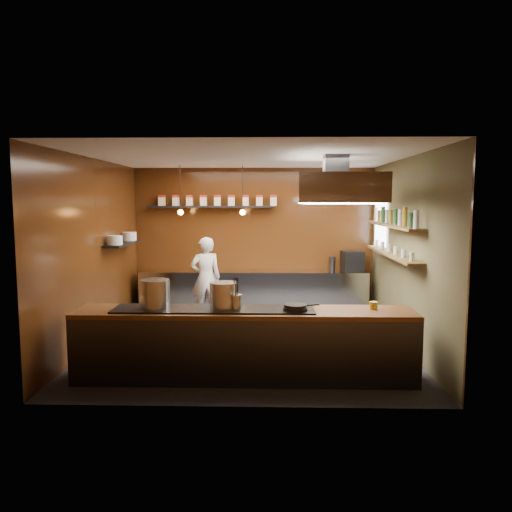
{
  "coord_description": "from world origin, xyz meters",
  "views": [
    {
      "loc": [
        0.32,
        -7.92,
        2.33
      ],
      "look_at": [
        0.09,
        0.4,
        1.4
      ],
      "focal_mm": 35.0,
      "sensor_mm": 36.0,
      "label": 1
    }
  ],
  "objects_px": {
    "extractor_hood": "(335,189)",
    "stockpot_small": "(224,295)",
    "espresso_machine": "(352,261)",
    "stockpot_large": "(155,294)",
    "chef": "(206,278)"
  },
  "relations": [
    {
      "from": "extractor_hood",
      "to": "stockpot_small",
      "type": "relative_size",
      "value": 5.54
    },
    {
      "from": "espresso_machine",
      "to": "stockpot_large",
      "type": "bearing_deg",
      "value": -138.45
    },
    {
      "from": "extractor_hood",
      "to": "stockpot_small",
      "type": "height_order",
      "value": "extractor_hood"
    },
    {
      "from": "chef",
      "to": "stockpot_large",
      "type": "bearing_deg",
      "value": 70.01
    },
    {
      "from": "stockpot_large",
      "to": "chef",
      "type": "height_order",
      "value": "chef"
    },
    {
      "from": "stockpot_small",
      "to": "chef",
      "type": "relative_size",
      "value": 0.22
    },
    {
      "from": "stockpot_small",
      "to": "chef",
      "type": "bearing_deg",
      "value": 101.25
    },
    {
      "from": "extractor_hood",
      "to": "espresso_machine",
      "type": "relative_size",
      "value": 4.97
    },
    {
      "from": "stockpot_large",
      "to": "stockpot_small",
      "type": "bearing_deg",
      "value": 1.1
    },
    {
      "from": "extractor_hood",
      "to": "chef",
      "type": "relative_size",
      "value": 1.23
    },
    {
      "from": "stockpot_small",
      "to": "espresso_machine",
      "type": "xyz_separation_m",
      "value": [
        2.28,
        3.81,
        -0.01
      ]
    },
    {
      "from": "espresso_machine",
      "to": "chef",
      "type": "xyz_separation_m",
      "value": [
        -2.94,
        -0.5,
        -0.29
      ]
    },
    {
      "from": "espresso_machine",
      "to": "chef",
      "type": "distance_m",
      "value": 3.0
    },
    {
      "from": "extractor_hood",
      "to": "stockpot_large",
      "type": "distance_m",
      "value": 3.07
    },
    {
      "from": "espresso_machine",
      "to": "stockpot_small",
      "type": "bearing_deg",
      "value": -129.71
    }
  ]
}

